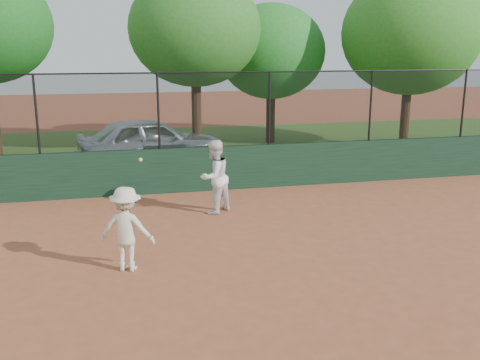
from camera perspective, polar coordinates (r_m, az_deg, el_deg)
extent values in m
plane|color=#A35434|center=(9.01, -1.83, -11.02)|extent=(80.00, 80.00, 0.00)
cube|color=#193823|center=(14.47, -6.50, 1.04)|extent=(26.00, 0.20, 1.20)
cube|color=#2F531A|center=(20.44, -8.43, 3.05)|extent=(36.00, 12.00, 0.01)
imported|color=#B3B8BD|center=(17.82, -9.50, 4.05)|extent=(5.01, 2.72, 1.62)
imported|color=white|center=(12.52, -2.76, 0.35)|extent=(1.07, 1.03, 1.73)
imported|color=beige|center=(9.50, -12.00, -5.13)|extent=(1.10, 0.85, 1.50)
sphere|color=#E2FF38|center=(8.99, -10.56, 2.14)|extent=(0.06, 0.06, 0.06)
cube|color=black|center=(14.20, -6.68, 7.35)|extent=(26.00, 0.02, 2.00)
cylinder|color=black|center=(14.12, -6.79, 11.30)|extent=(26.00, 0.04, 0.04)
cylinder|color=black|center=(14.24, -20.90, 6.56)|extent=(0.06, 0.06, 2.00)
cylinder|color=black|center=(14.15, -8.70, 7.26)|extent=(0.06, 0.06, 2.00)
cylinder|color=black|center=(14.69, 3.14, 7.64)|extent=(0.06, 0.06, 2.00)
cylinder|color=black|center=(15.78, 13.76, 7.70)|extent=(0.06, 0.06, 2.00)
cylinder|color=black|center=(17.34, 22.74, 7.55)|extent=(0.06, 0.06, 2.00)
cylinder|color=#452D18|center=(19.79, -4.64, 6.67)|extent=(0.36, 0.36, 2.64)
ellipsoid|color=#2A6620|center=(19.65, -4.82, 15.76)|extent=(4.69, 4.26, 4.05)
cylinder|color=#402915|center=(22.16, 3.27, 6.60)|extent=(0.36, 0.36, 1.98)
ellipsoid|color=#226A22|center=(21.98, 3.37, 13.52)|extent=(4.35, 3.96, 3.76)
cylinder|color=#442A18|center=(22.07, 17.18, 6.36)|extent=(0.36, 0.36, 2.27)
ellipsoid|color=#2B6A1E|center=(21.92, 17.80, 14.66)|extent=(5.34, 4.85, 4.61)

